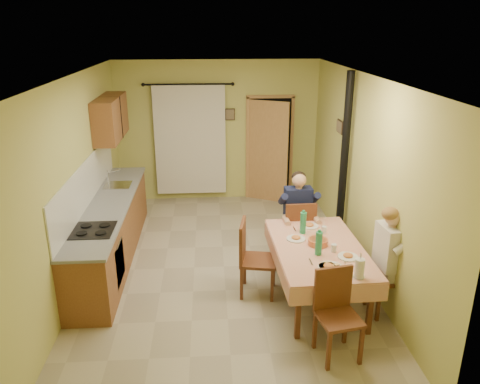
{
  "coord_description": "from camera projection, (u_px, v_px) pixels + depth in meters",
  "views": [
    {
      "loc": [
        -0.19,
        -6.23,
        3.44
      ],
      "look_at": [
        0.25,
        0.1,
        1.15
      ],
      "focal_mm": 35.0,
      "sensor_mm": 36.0,
      "label": 1
    }
  ],
  "objects": [
    {
      "name": "floor",
      "position": [
        224.0,
        266.0,
        7.03
      ],
      "size": [
        4.0,
        6.0,
        0.01
      ],
      "primitive_type": "cube",
      "color": "tan",
      "rests_on": "ground"
    },
    {
      "name": "room_shell",
      "position": [
        222.0,
        149.0,
        6.41
      ],
      "size": [
        4.04,
        6.04,
        2.82
      ],
      "color": "#C0BE62",
      "rests_on": "ground"
    },
    {
      "name": "kitchen_run",
      "position": [
        111.0,
        229.0,
        7.13
      ],
      "size": [
        0.64,
        3.64,
        1.56
      ],
      "color": "brown",
      "rests_on": "ground"
    },
    {
      "name": "upper_cabinets",
      "position": [
        111.0,
        118.0,
        7.84
      ],
      "size": [
        0.35,
        1.4,
        0.7
      ],
      "primitive_type": "cube",
      "color": "brown",
      "rests_on": "room_shell"
    },
    {
      "name": "curtain",
      "position": [
        190.0,
        140.0,
        9.28
      ],
      "size": [
        1.7,
        0.07,
        2.22
      ],
      "color": "black",
      "rests_on": "ground"
    },
    {
      "name": "doorway",
      "position": [
        269.0,
        149.0,
        9.44
      ],
      "size": [
        0.96,
        0.44,
        2.15
      ],
      "color": "black",
      "rests_on": "ground"
    },
    {
      "name": "dining_table",
      "position": [
        317.0,
        273.0,
        6.09
      ],
      "size": [
        1.17,
        1.9,
        0.76
      ],
      "rotation": [
        0.0,
        0.0,
        0.03
      ],
      "color": "tan",
      "rests_on": "ground"
    },
    {
      "name": "tableware",
      "position": [
        323.0,
        245.0,
        5.85
      ],
      "size": [
        0.79,
        1.59,
        0.33
      ],
      "color": "white",
      "rests_on": "dining_table"
    },
    {
      "name": "chair_far",
      "position": [
        297.0,
        244.0,
        7.08
      ],
      "size": [
        0.46,
        0.46,
        1.02
      ],
      "rotation": [
        0.0,
        0.0,
        0.03
      ],
      "color": "#5D3019",
      "rests_on": "ground"
    },
    {
      "name": "chair_near",
      "position": [
        337.0,
        332.0,
        5.06
      ],
      "size": [
        0.5,
        0.5,
        0.99
      ],
      "rotation": [
        0.0,
        0.0,
        3.32
      ],
      "color": "#5D3019",
      "rests_on": "ground"
    },
    {
      "name": "chair_right",
      "position": [
        387.0,
        291.0,
        5.85
      ],
      "size": [
        0.46,
        0.46,
        0.98
      ],
      "rotation": [
        0.0,
        0.0,
        1.67
      ],
      "color": "#5D3019",
      "rests_on": "ground"
    },
    {
      "name": "chair_left",
      "position": [
        257.0,
        273.0,
        6.26
      ],
      "size": [
        0.54,
        0.54,
        1.03
      ],
      "rotation": [
        0.0,
        0.0,
        -1.76
      ],
      "color": "#5D3019",
      "rests_on": "ground"
    },
    {
      "name": "man_far",
      "position": [
        298.0,
        208.0,
        6.9
      ],
      "size": [
        0.59,
        0.47,
        1.39
      ],
      "rotation": [
        0.0,
        0.0,
        0.03
      ],
      "color": "#141938",
      "rests_on": "chair_far"
    },
    {
      "name": "man_right",
      "position": [
        391.0,
        249.0,
        5.65
      ],
      "size": [
        0.49,
        0.61,
        1.39
      ],
      "rotation": [
        0.0,
        0.0,
        1.67
      ],
      "color": "beige",
      "rests_on": "chair_right"
    },
    {
      "name": "stove_flue",
      "position": [
        342.0,
        186.0,
        7.36
      ],
      "size": [
        0.24,
        0.24,
        2.8
      ],
      "color": "black",
      "rests_on": "ground"
    },
    {
      "name": "picture_back",
      "position": [
        230.0,
        114.0,
        9.24
      ],
      "size": [
        0.19,
        0.03,
        0.23
      ],
      "primitive_type": "cube",
      "color": "black",
      "rests_on": "room_shell"
    },
    {
      "name": "picture_right",
      "position": [
        340.0,
        127.0,
        7.65
      ],
      "size": [
        0.03,
        0.31,
        0.21
      ],
      "primitive_type": "cube",
      "color": "brown",
      "rests_on": "room_shell"
    }
  ]
}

